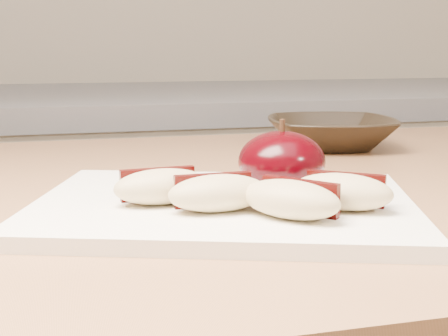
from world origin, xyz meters
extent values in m
cube|color=silver|center=(0.00, 1.20, 0.45)|extent=(2.40, 0.60, 0.90)
cube|color=slate|center=(0.00, 1.20, 0.92)|extent=(2.40, 0.62, 0.04)
cube|color=#9C6944|center=(0.00, 0.50, 0.88)|extent=(1.64, 0.64, 0.04)
cube|color=white|center=(0.08, 0.39, 0.91)|extent=(0.34, 0.30, 0.01)
ellipsoid|color=black|center=(0.14, 0.44, 0.93)|extent=(0.08, 0.08, 0.05)
cylinder|color=black|center=(0.14, 0.44, 0.96)|extent=(0.00, 0.00, 0.01)
ellipsoid|color=tan|center=(0.03, 0.39, 0.93)|extent=(0.08, 0.04, 0.03)
cube|color=black|center=(0.03, 0.40, 0.92)|extent=(0.06, 0.01, 0.02)
ellipsoid|color=tan|center=(0.07, 0.36, 0.93)|extent=(0.08, 0.04, 0.03)
cube|color=black|center=(0.07, 0.37, 0.92)|extent=(0.06, 0.01, 0.02)
ellipsoid|color=tan|center=(0.11, 0.33, 0.93)|extent=(0.08, 0.08, 0.03)
cube|color=black|center=(0.12, 0.34, 0.92)|extent=(0.04, 0.05, 0.02)
ellipsoid|color=tan|center=(0.16, 0.34, 0.93)|extent=(0.08, 0.07, 0.03)
cube|color=black|center=(0.16, 0.35, 0.92)|extent=(0.05, 0.04, 0.02)
imported|color=black|center=(0.29, 0.67, 0.92)|extent=(0.19, 0.19, 0.04)
camera|label=1|loc=(-0.04, -0.07, 1.03)|focal=50.00mm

